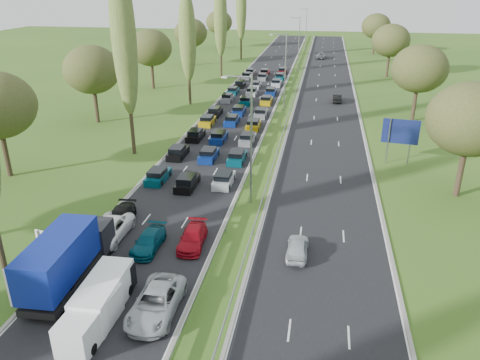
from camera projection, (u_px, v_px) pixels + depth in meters
The scene contains 22 objects.
ground at pixel (285, 107), 77.73m from camera, with size 260.00×260.00×0.00m, color #30581B.
near_carriageway at pixel (247, 102), 81.08m from camera, with size 10.50×215.00×0.04m, color black.
far_carriageway at pixel (326, 105), 78.91m from camera, with size 10.50×215.00×0.04m, color black.
central_reservation at pixel (286, 100), 79.78m from camera, with size 2.36×215.00×0.32m.
lamp_columns at pixel (285, 73), 73.56m from camera, with size 0.18×140.18×12.00m.
poplar_row at pixel (165, 35), 64.73m from camera, with size 2.80×127.80×22.44m.
woodland_left at pixel (80, 74), 63.24m from camera, with size 8.00×166.00×11.10m.
woodland_right at pixel (431, 80), 59.50m from camera, with size 8.00×153.00×11.10m.
traffic_queue_fill at pixel (243, 106), 76.52m from camera, with size 9.06×69.04×0.80m.
near_car_2 at pixel (108, 230), 37.66m from camera, with size 2.63×5.71×1.59m, color white.
near_car_3 at pixel (119, 217), 39.94m from camera, with size 1.91×4.69×1.36m, color black.
near_car_7 at pixel (148, 241), 36.30m from camera, with size 1.83×4.51×1.31m, color #054255.
near_car_10 at pixel (156, 302), 29.17m from camera, with size 2.65×5.76×1.60m, color #A7ABB1.
near_car_11 at pixel (192, 238), 36.78m from camera, with size 1.86×4.58×1.33m, color #9C0916.
far_car_0 at pixel (297, 247), 35.44m from camera, with size 1.61×3.99×1.36m, color #AEB3B8.
far_car_1 at pixel (337, 98), 80.52m from camera, with size 1.45×4.16×1.37m, color black.
far_car_2 at pixel (321, 55), 126.02m from camera, with size 2.54×5.52×1.53m, color slate.
blue_lorry at pixel (67, 257), 31.71m from camera, with size 2.60×9.37×3.96m.
white_van_front at pixel (105, 292), 29.59m from camera, with size 2.16×5.51×2.21m.
white_van_rear at pixel (92, 317), 27.63m from camera, with size 1.96×4.99×2.01m.
info_sign at pixel (44, 240), 35.17m from camera, with size 1.49×0.41×2.10m.
direction_sign at pixel (400, 134), 52.27m from camera, with size 3.98×0.62×5.20m.
Camera 1 is at (10.48, 3.59, 19.31)m, focal length 35.00 mm.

